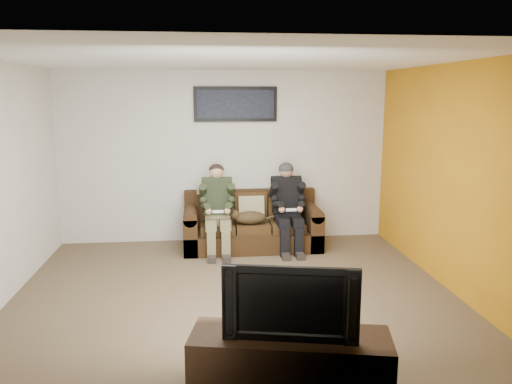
{
  "coord_description": "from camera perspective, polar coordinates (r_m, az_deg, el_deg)",
  "views": [
    {
      "loc": [
        -0.34,
        -5.35,
        2.23
      ],
      "look_at": [
        0.37,
        1.2,
        0.95
      ],
      "focal_mm": 35.0,
      "sensor_mm": 36.0,
      "label": 1
    }
  ],
  "objects": [
    {
      "name": "cat",
      "position": [
        7.2,
        -0.82,
        -2.92
      ],
      "size": [
        0.66,
        0.26,
        0.24
      ],
      "color": "#4C381E",
      "rests_on": "sofa"
    },
    {
      "name": "framed_poster",
      "position": [
        7.59,
        -2.36,
        10.0
      ],
      "size": [
        1.25,
        0.05,
        0.52
      ],
      "color": "black",
      "rests_on": "wall_back"
    },
    {
      "name": "throw_blanket",
      "position": [
        7.56,
        -5.24,
        0.15
      ],
      "size": [
        0.41,
        0.2,
        0.07
      ],
      "primitive_type": "cube",
      "color": "tan",
      "rests_on": "sofa"
    },
    {
      "name": "person_right",
      "position": [
        7.28,
        3.62,
        -1.18
      ],
      "size": [
        0.51,
        0.86,
        1.26
      ],
      "color": "black",
      "rests_on": "sofa"
    },
    {
      "name": "sofa",
      "position": [
        7.46,
        -0.51,
        -3.94
      ],
      "size": [
        1.99,
        0.86,
        0.81
      ],
      "color": "#311E0E",
      "rests_on": "ground"
    },
    {
      "name": "person_left",
      "position": [
        7.18,
        -4.45,
        -1.39
      ],
      "size": [
        0.51,
        0.87,
        1.25
      ],
      "color": "olive",
      "rests_on": "sofa"
    },
    {
      "name": "tv_stand",
      "position": [
        4.0,
        3.9,
        -19.0
      ],
      "size": [
        1.57,
        0.78,
        0.47
      ],
      "primitive_type": "cube",
      "rotation": [
        0.0,
        0.0,
        -0.21
      ],
      "color": "#311E10",
      "rests_on": "ground"
    },
    {
      "name": "wall_front",
      "position": [
        3.26,
        0.04,
        -5.62
      ],
      "size": [
        5.0,
        0.0,
        5.0
      ],
      "primitive_type": "plane",
      "rotation": [
        -1.57,
        0.0,
        0.0
      ],
      "color": "beige",
      "rests_on": "ground"
    },
    {
      "name": "wall_back",
      "position": [
        7.67,
        -3.58,
        4.0
      ],
      "size": [
        5.0,
        0.0,
        5.0
      ],
      "primitive_type": "plane",
      "rotation": [
        1.57,
        0.0,
        0.0
      ],
      "color": "beige",
      "rests_on": "ground"
    },
    {
      "name": "ceiling",
      "position": [
        5.38,
        -2.62,
        14.92
      ],
      "size": [
        5.0,
        5.0,
        0.0
      ],
      "primitive_type": "plane",
      "rotation": [
        3.14,
        0.0,
        0.0
      ],
      "color": "silver",
      "rests_on": "ground"
    },
    {
      "name": "wall_right",
      "position": [
        6.13,
        21.52,
        1.49
      ],
      "size": [
        0.0,
        4.5,
        4.5
      ],
      "primitive_type": "plane",
      "rotation": [
        1.57,
        0.0,
        -1.57
      ],
      "color": "beige",
      "rests_on": "ground"
    },
    {
      "name": "floor",
      "position": [
        5.81,
        -2.39,
        -11.59
      ],
      "size": [
        5.0,
        5.0,
        0.0
      ],
      "primitive_type": "plane",
      "color": "brown",
      "rests_on": "ground"
    },
    {
      "name": "accent_wall_right",
      "position": [
        6.13,
        21.44,
        1.49
      ],
      "size": [
        0.0,
        4.5,
        4.5
      ],
      "primitive_type": "plane",
      "rotation": [
        1.57,
        0.0,
        -1.57
      ],
      "color": "#C27E13",
      "rests_on": "ground"
    },
    {
      "name": "throw_pillow",
      "position": [
        7.43,
        -0.54,
        -1.84
      ],
      "size": [
        0.38,
        0.18,
        0.38
      ],
      "primitive_type": "cube",
      "rotation": [
        -0.21,
        0.0,
        0.0
      ],
      "color": "tan",
      "rests_on": "sofa"
    },
    {
      "name": "television",
      "position": [
        3.76,
        4.01,
        -12.11
      ],
      "size": [
        1.0,
        0.33,
        0.57
      ],
      "primitive_type": "imported",
      "rotation": [
        0.0,
        0.0,
        -0.21
      ],
      "color": "black",
      "rests_on": "tv_stand"
    }
  ]
}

